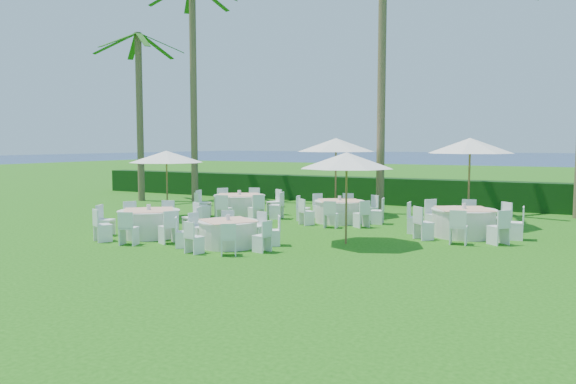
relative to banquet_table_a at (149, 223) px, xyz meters
The scene contains 15 objects.
ground 4.03m from the banquet_table_a, ahead, with size 120.00×120.00×0.00m, color #1C580F.
hedge 12.65m from the banquet_table_a, 71.55° to the left, with size 34.00×1.00×1.20m, color black.
ocean 102.08m from the banquet_table_a, 87.75° to the left, with size 260.00×260.00×0.00m, color #061D41.
banquet_table_a is the anchor object (origin of this frame).
banquet_table_b 3.01m from the banquet_table_a, ahead, with size 2.84×2.84×0.87m.
banquet_table_d 4.97m from the banquet_table_a, 89.75° to the left, with size 3.43×3.43×1.02m.
banquet_table_e 6.72m from the banquet_table_a, 54.67° to the left, with size 3.12×3.12×0.94m.
banquet_table_f 9.44m from the banquet_table_a, 27.88° to the left, with size 3.35×3.35×1.00m.
umbrella_a 4.46m from the banquet_table_a, 122.13° to the left, with size 2.70×2.70×2.52m.
umbrella_b 6.20m from the banquet_table_a, 15.76° to the left, with size 2.66×2.66×2.54m.
umbrella_c 8.23m from the banquet_table_a, 68.01° to the left, with size 3.12×3.12×2.99m.
umbrella_d 10.75m from the banquet_table_a, 39.79° to the left, with size 2.81×2.81×2.97m.
palm_a 11.59m from the banquet_table_a, 119.50° to the left, with size 4.33×4.31×10.33m.
palm_c 11.66m from the banquet_table_a, 62.78° to the left, with size 4.38×4.22×13.22m.
palm_f 11.68m from the banquet_table_a, 133.38° to the left, with size 4.15×4.40×8.05m.
Camera 1 is at (7.40, -12.80, 2.80)m, focal length 35.00 mm.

